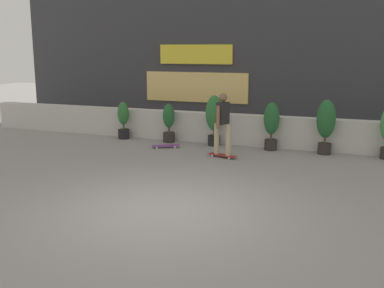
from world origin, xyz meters
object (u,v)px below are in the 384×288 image
object	(u,v)px
potted_plant_3	(271,123)
skater_by_wall_right	(223,122)
potted_plant_1	(169,122)
potted_plant_0	(123,120)
skateboard_near_camera	(166,146)
potted_plant_4	(326,123)
potted_plant_2	(214,117)

from	to	relation	value
potted_plant_3	skater_by_wall_right	size ratio (longest dim) A/B	0.80
potted_plant_1	potted_plant_0	bearing A→B (deg)	180.00
potted_plant_0	skater_by_wall_right	world-z (taller)	skater_by_wall_right
potted_plant_1	skateboard_near_camera	bearing A→B (deg)	-73.22
potted_plant_1	skateboard_near_camera	size ratio (longest dim) A/B	1.47
potted_plant_4	skateboard_near_camera	world-z (taller)	potted_plant_4
potted_plant_1	skateboard_near_camera	distance (m)	0.99
potted_plant_1	skater_by_wall_right	world-z (taller)	skater_by_wall_right
skateboard_near_camera	potted_plant_2	bearing A→B (deg)	32.97
potted_plant_0	potted_plant_1	distance (m)	1.56
potted_plant_1	skater_by_wall_right	bearing A→B (deg)	-32.59
potted_plant_2	potted_plant_4	size ratio (longest dim) A/B	1.00
potted_plant_1	potted_plant_3	xyz separation A→B (m)	(3.13, -0.00, 0.14)
potted_plant_0	skater_by_wall_right	xyz separation A→B (m)	(3.68, -1.35, 0.33)
potted_plant_0	skater_by_wall_right	bearing A→B (deg)	-20.20
potted_plant_0	potted_plant_4	xyz separation A→B (m)	(6.16, -0.00, 0.25)
potted_plant_2	potted_plant_3	distance (m)	1.69
skater_by_wall_right	potted_plant_1	bearing A→B (deg)	147.41
potted_plant_4	potted_plant_1	bearing A→B (deg)	180.00
potted_plant_0	skater_by_wall_right	size ratio (longest dim) A/B	0.69
potted_plant_2	skater_by_wall_right	xyz separation A→B (m)	(0.67, -1.35, 0.08)
potted_plant_0	potted_plant_2	bearing A→B (deg)	-0.00
potted_plant_2	potted_plant_4	world-z (taller)	potted_plant_2
potted_plant_2	potted_plant_3	bearing A→B (deg)	-0.00
potted_plant_2	skater_by_wall_right	distance (m)	1.51
potted_plant_0	potted_plant_3	world-z (taller)	potted_plant_3
potted_plant_3	skater_by_wall_right	bearing A→B (deg)	-126.82
potted_plant_2	potted_plant_3	world-z (taller)	potted_plant_2
potted_plant_3	skater_by_wall_right	xyz separation A→B (m)	(-1.01, -1.35, 0.18)
potted_plant_0	skateboard_near_camera	bearing A→B (deg)	-23.56
skateboard_near_camera	skater_by_wall_right	bearing A→B (deg)	-16.84
potted_plant_2	potted_plant_0	bearing A→B (deg)	180.00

